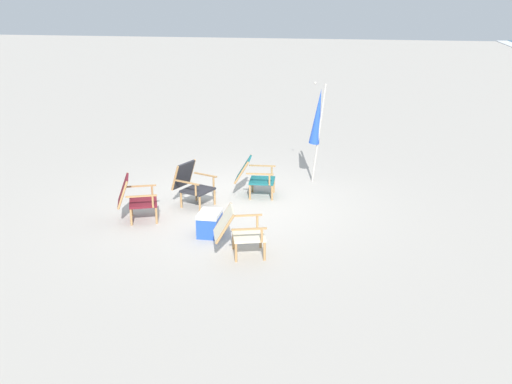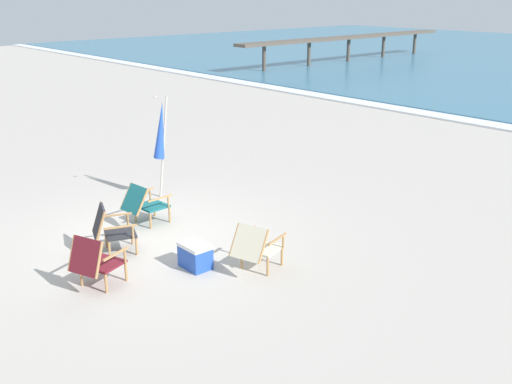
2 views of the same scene
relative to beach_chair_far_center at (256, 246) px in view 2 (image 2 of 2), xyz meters
The scene contains 9 objects.
ground_plane 2.33m from the beach_chair_far_center, 165.71° to the right, with size 80.00×80.00×0.00m, color #B2AAA0.
surf_band 12.85m from the beach_chair_far_center, 99.97° to the left, with size 80.00×1.10×0.06m, color white.
beach_chair_far_center is the anchor object (origin of this frame).
beach_chair_mid_center 2.37m from the beach_chair_far_center, 118.65° to the right, with size 0.77×0.84×0.81m.
beach_chair_front_right 2.81m from the beach_chair_far_center, behind, with size 0.63×0.81×0.77m.
beach_chair_back_left 2.46m from the beach_chair_far_center, 147.98° to the right, with size 0.78×0.84×0.82m.
umbrella_furled_blue 4.14m from the beach_chair_far_center, 166.97° to the left, with size 0.32×0.40×2.12m.
cooler_box 0.97m from the beach_chair_far_center, 139.40° to the right, with size 0.49×0.35×0.40m.
pier_distant 28.33m from the beach_chair_far_center, 127.21° to the left, with size 0.90×16.86×1.55m.
Camera 2 is at (8.43, -4.96, 4.09)m, focal length 42.00 mm.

